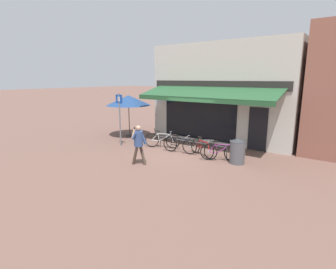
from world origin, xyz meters
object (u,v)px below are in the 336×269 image
bicycle_purple (221,152)px  parking_sign (120,114)px  bicycle_silver (162,140)px  bicycle_black (180,145)px  litter_bin (237,151)px  pedestrian_adult (139,141)px  bicycle_red (202,148)px  cafe_parasol (129,100)px

bicycle_purple → parking_sign: size_ratio=0.58×
bicycle_silver → bicycle_black: size_ratio=1.00×
litter_bin → bicycle_black: bearing=-177.6°
bicycle_purple → pedestrian_adult: size_ratio=0.97×
bicycle_red → parking_sign: size_ratio=0.59×
bicycle_red → bicycle_purple: size_ratio=1.01×
bicycle_purple → parking_sign: 5.47m
bicycle_silver → bicycle_black: bicycle_silver is taller
cafe_parasol → parking_sign: bearing=-56.6°
pedestrian_adult → cafe_parasol: size_ratio=0.62×
bicycle_silver → cafe_parasol: 3.84m
bicycle_black → bicycle_purple: (2.08, 0.02, 0.01)m
bicycle_black → litter_bin: size_ratio=1.64×
bicycle_silver → bicycle_red: bearing=-24.6°
bicycle_purple → litter_bin: litter_bin is taller
bicycle_purple → cafe_parasol: (-6.59, 1.27, 1.76)m
bicycle_black → litter_bin: 2.78m
pedestrian_adult → cafe_parasol: bearing=-46.5°
pedestrian_adult → cafe_parasol: cafe_parasol is taller
bicycle_red → bicycle_purple: (1.02, -0.23, 0.02)m
bicycle_red → cafe_parasol: (-5.57, 1.04, 1.79)m
pedestrian_adult → cafe_parasol: (-4.11, 3.66, 1.17)m
bicycle_red → bicycle_purple: bicycle_purple is taller
bicycle_silver → bicycle_red: bicycle_silver is taller
bicycle_silver → cafe_parasol: (-3.26, 0.99, 1.77)m
pedestrian_adult → parking_sign: size_ratio=0.60×
bicycle_silver → pedestrian_adult: bearing=-95.7°
bicycle_silver → bicycle_purple: (3.32, -0.28, 0.01)m
bicycle_red → pedestrian_adult: pedestrian_adult is taller
litter_bin → cafe_parasol: bearing=170.9°
parking_sign → cafe_parasol: 2.44m
bicycle_purple → bicycle_silver: bearing=148.4°
pedestrian_adult → cafe_parasol: 5.63m
bicycle_silver → bicycle_purple: size_ratio=1.09×
cafe_parasol → bicycle_black: bearing=-15.9°
bicycle_silver → pedestrian_adult: size_ratio=1.05×
litter_bin → bicycle_silver: bearing=177.4°
bicycle_purple → litter_bin: (0.70, 0.10, 0.14)m
bicycle_black → parking_sign: bearing=-175.4°
bicycle_silver → bicycle_black: 1.28m
bicycle_silver → litter_bin: (4.02, -0.18, 0.15)m
bicycle_black → cafe_parasol: bearing=156.3°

